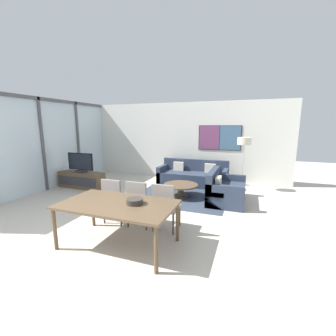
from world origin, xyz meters
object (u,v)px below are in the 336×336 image
coffee_table (181,187)px  dining_table (118,207)px  sofa_side (224,191)px  dining_chair_right (165,205)px  floor_lamp (244,144)px  fruit_bowl (135,201)px  tv_console (82,180)px  television (80,163)px  dining_chair_centre (139,201)px  dining_chair_left (115,198)px  sofa_main (193,176)px

coffee_table → dining_table: dining_table is taller
sofa_side → coffee_table: size_ratio=1.48×
dining_chair_right → floor_lamp: size_ratio=0.57×
dining_table → fruit_bowl: bearing=14.4°
tv_console → dining_table: (3.03, -2.63, 0.42)m
coffee_table → dining_chair_right: bearing=-81.1°
tv_console → dining_chair_right: (3.58, -1.87, 0.26)m
tv_console → television: size_ratio=1.66×
dining_chair_centre → floor_lamp: 3.94m
sofa_side → floor_lamp: size_ratio=0.87×
dining_chair_centre → dining_chair_right: same height
tv_console → dining_chair_centre: (3.03, -1.87, 0.26)m
television → coffee_table: 3.31m
sofa_side → dining_table: 3.23m
television → dining_table: 4.02m
dining_table → floor_lamp: 4.59m
coffee_table → television: bearing=-176.3°
dining_chair_left → dining_chair_centre: same height
coffee_table → floor_lamp: (1.59, 1.31, 1.15)m
sofa_main → dining_chair_left: 3.64m
television → dining_table: size_ratio=0.49×
tv_console → dining_chair_left: dining_chair_left is taller
television → dining_chair_right: 4.05m
dining_chair_left → dining_chair_centre: 0.55m
floor_lamp → dining_chair_centre: bearing=-118.1°
floor_lamp → sofa_side: bearing=-108.0°
tv_console → sofa_side: size_ratio=1.08×
sofa_main → dining_chair_right: bearing=-84.7°
coffee_table → dining_chair_centre: dining_chair_centre is taller
tv_console → dining_chair_centre: bearing=-31.6°
sofa_side → television: bearing=93.2°
television → dining_chair_centre: 3.57m
dining_chair_right → floor_lamp: 3.73m
dining_chair_centre → sofa_side: bearing=56.6°
floor_lamp → dining_chair_left: bearing=-124.7°
sofa_side → dining_chair_left: dining_chair_left is taller
television → fruit_bowl: bearing=-37.7°
fruit_bowl → sofa_side: bearing=68.3°
sofa_main → dining_chair_left: dining_chair_left is taller
television → dining_chair_left: bearing=-37.1°
television → dining_table: (3.03, -2.63, -0.14)m
fruit_bowl → dining_chair_left: bearing=140.6°
sofa_main → coffee_table: sofa_main is taller
tv_console → television: bearing=90.0°
coffee_table → dining_chair_centre: bearing=-96.1°
dining_chair_centre → dining_chair_right: bearing=-0.7°
dining_table → sofa_main: bearing=87.0°
coffee_table → fruit_bowl: 2.82m
television → dining_table: television is taller
dining_chair_centre → dining_chair_right: size_ratio=1.00×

